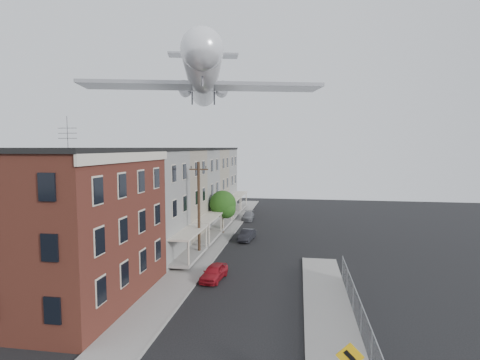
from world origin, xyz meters
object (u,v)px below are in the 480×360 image
Objects in this scene: car_mid at (247,235)px; airplane at (203,79)px; car_far at (248,216)px; street_tree at (224,205)px; utility_pole at (199,208)px; car_near at (214,272)px.

car_mid is 17.32m from airplane.
airplane reaches higher than car_far.
street_tree is 9.58m from car_far.
car_far is at bearing 104.15° from car_mid.
utility_pole is 10.00m from street_tree.
car_near is 12.75m from car_mid.
car_mid is at bearing -84.19° from car_far.
street_tree is at bearing 83.29° from airplane.
street_tree is 15.06m from airplane.
car_near is 0.91× the size of car_far.
street_tree reaches higher than car_far.
car_far is (-0.65, 24.51, -0.04)m from car_near.
utility_pole is 19.44m from car_far.
street_tree is 1.43× the size of car_mid.
utility_pole is 8.92m from car_mid.
street_tree is 15.98m from car_near.
car_far is 0.15× the size of airplane.
car_far is (1.73, 8.97, -2.89)m from street_tree.
car_mid is 11.87m from car_far.
car_near is at bearing -89.76° from car_far.
car_mid reaches higher than car_far.
car_mid is 0.94× the size of car_far.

